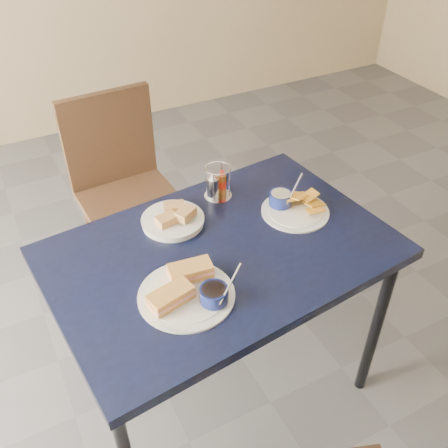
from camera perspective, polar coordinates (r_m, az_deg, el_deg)
name	(u,v)px	position (r m, az deg, el deg)	size (l,w,h in m)	color
ground	(235,349)	(2.39, 1.30, -14.06)	(6.00, 6.00, 0.00)	#49494E
dining_table	(222,263)	(1.79, -0.27, -4.45)	(1.26, 0.90, 0.75)	black
chair_far	(122,178)	(2.53, -11.56, 5.21)	(0.47, 0.45, 0.95)	black
sandwich_plate	(189,290)	(1.57, -4.03, -7.50)	(0.32, 0.31, 0.12)	white
plantain_plate	(291,205)	(1.93, 7.65, 2.13)	(0.26, 0.26, 0.12)	white
bread_basket	(174,219)	(1.85, -5.78, 0.57)	(0.23, 0.23, 0.07)	white
condiment_caddy	(217,185)	(1.96, -0.85, 4.51)	(0.11, 0.11, 0.14)	silver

